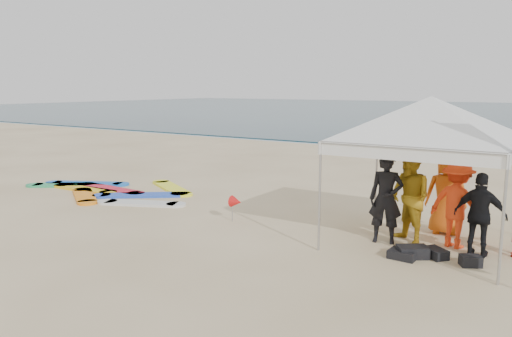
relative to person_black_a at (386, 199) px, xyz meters
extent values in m
plane|color=beige|center=(-3.98, -2.20, -0.93)|extent=(120.00, 120.00, 0.00)
cube|color=#0C2633|center=(-3.98, 57.80, -0.89)|extent=(160.00, 84.00, 0.08)
cube|color=silver|center=(-3.98, 16.00, -0.93)|extent=(160.00, 1.20, 0.01)
imported|color=black|center=(0.00, 0.00, 0.00)|extent=(0.77, 0.59, 1.87)
imported|color=#BC8F1A|center=(0.42, 0.22, 0.03)|extent=(1.19, 1.14, 1.93)
imported|color=#FF4016|center=(1.30, 0.48, -0.04)|extent=(1.30, 0.97, 1.79)
imported|color=black|center=(1.80, 0.12, -0.12)|extent=(0.97, 0.43, 1.63)
imported|color=#CB5712|center=(0.91, 1.33, -0.03)|extent=(0.99, 0.76, 1.81)
cylinder|color=#A5A5A8|center=(-0.93, 2.03, 0.15)|extent=(0.05, 0.05, 2.17)
cylinder|color=#A5A5A8|center=(-0.93, -1.22, 0.15)|extent=(0.05, 0.05, 2.17)
cylinder|color=#A5A5A8|center=(2.33, -1.22, 0.15)|extent=(0.05, 0.05, 2.17)
cube|color=white|center=(0.70, -1.22, 1.11)|extent=(3.35, 0.02, 0.24)
cube|color=white|center=(0.70, 2.03, 1.11)|extent=(3.35, 0.02, 0.24)
cube|color=white|center=(-0.93, 0.40, 1.11)|extent=(0.02, 3.35, 0.24)
pyramid|color=white|center=(0.70, 0.40, 2.10)|extent=(4.60, 4.60, 0.87)
cylinder|color=#A5A5A8|center=(-3.63, -0.39, -0.63)|extent=(0.02, 0.02, 0.60)
cone|color=red|center=(-3.51, -0.39, -0.44)|extent=(0.28, 0.28, 0.28)
cube|color=black|center=(0.77, -0.64, -0.82)|extent=(0.67, 0.62, 0.22)
cube|color=black|center=(1.14, -0.41, -0.84)|extent=(0.55, 0.52, 0.18)
cube|color=black|center=(0.63, -0.79, -0.85)|extent=(0.52, 0.43, 0.16)
cube|color=black|center=(1.78, -0.54, -0.83)|extent=(0.44, 0.40, 0.20)
cube|color=red|center=(-9.02, 0.51, -0.90)|extent=(2.48, 0.65, 0.07)
cube|color=blue|center=(-7.53, 0.38, -0.90)|extent=(2.15, 1.81, 0.07)
cube|color=orange|center=(-8.84, -0.60, -0.90)|extent=(1.82, 1.46, 0.07)
cube|color=silver|center=(-6.75, -0.36, -0.90)|extent=(2.05, 1.29, 0.07)
cube|color=#2A9A5F|center=(-10.87, 0.07, -0.90)|extent=(1.69, 1.41, 0.07)
cube|color=#FDFE2A|center=(-7.49, 1.68, -0.90)|extent=(2.22, 1.56, 0.07)
cube|color=yellow|center=(-9.67, 0.07, -0.90)|extent=(2.12, 0.61, 0.07)
cube|color=blue|center=(-10.35, 0.70, -0.90)|extent=(2.33, 1.51, 0.07)
camera|label=1|loc=(3.20, -9.91, 2.29)|focal=35.00mm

